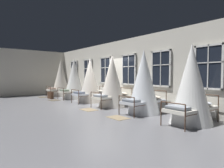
% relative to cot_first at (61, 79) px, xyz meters
% --- Properties ---
extents(ground, '(26.88, 26.88, 0.00)m').
position_rel_cot_first_xyz_m(ground, '(5.16, -0.03, -1.29)').
color(ground, slate).
extents(back_wall_with_windows, '(14.44, 0.10, 3.49)m').
position_rel_cot_first_xyz_m(back_wall_with_windows, '(5.16, 1.21, 0.45)').
color(back_wall_with_windows, beige).
rests_on(back_wall_with_windows, ground).
extents(end_wall_left, '(0.10, 6.31, 3.49)m').
position_rel_cot_first_xyz_m(end_wall_left, '(-2.06, -1.49, 0.45)').
color(end_wall_left, beige).
rests_on(end_wall_left, ground).
extents(window_bank, '(11.41, 0.10, 2.59)m').
position_rel_cot_first_xyz_m(window_bank, '(5.16, 1.09, -0.31)').
color(window_bank, black).
rests_on(window_bank, ground).
extents(cot_first, '(1.35, 1.97, 2.66)m').
position_rel_cot_first_xyz_m(cot_first, '(0.00, 0.00, 0.00)').
color(cot_first, '#4C3323').
rests_on(cot_first, ground).
extents(cot_second, '(1.35, 1.98, 2.64)m').
position_rel_cot_first_xyz_m(cot_second, '(2.06, 0.04, -0.01)').
color(cot_second, '#4C3323').
rests_on(cot_second, ground).
extents(cot_third, '(1.35, 1.97, 2.54)m').
position_rel_cot_first_xyz_m(cot_third, '(4.13, 0.00, -0.06)').
color(cot_third, '#4C3323').
rests_on(cot_third, ground).
extents(cot_fourth, '(1.35, 1.98, 2.60)m').
position_rel_cot_first_xyz_m(cot_fourth, '(6.15, 0.03, -0.03)').
color(cot_fourth, '#4C3323').
rests_on(cot_fourth, ground).
extents(cot_fifth, '(1.35, 1.98, 2.61)m').
position_rel_cot_first_xyz_m(cot_fifth, '(8.26, 0.02, -0.03)').
color(cot_fifth, '#4C3323').
rests_on(cot_fifth, ground).
extents(cot_sixth, '(1.35, 1.98, 2.58)m').
position_rel_cot_first_xyz_m(cot_sixth, '(10.36, -0.02, -0.04)').
color(cot_sixth, '#4C3323').
rests_on(cot_sixth, ground).
extents(rug_first, '(0.80, 0.57, 0.01)m').
position_rel_cot_first_xyz_m(rug_first, '(-0.03, -1.34, -1.29)').
color(rug_first, brown).
rests_on(rug_first, ground).
extents(rug_second, '(0.80, 0.56, 0.01)m').
position_rel_cot_first_xyz_m(rug_second, '(2.05, -1.34, -1.29)').
color(rug_second, brown).
rests_on(rug_second, ground).
extents(rug_fourth, '(0.80, 0.56, 0.01)m').
position_rel_cot_first_xyz_m(rug_fourth, '(6.20, -1.34, -1.29)').
color(rug_fourth, '#8E7A5B').
rests_on(rug_fourth, ground).
extents(rug_fifth, '(0.80, 0.56, 0.01)m').
position_rel_cot_first_xyz_m(rug_fifth, '(8.27, -1.34, -1.29)').
color(rug_fifth, '#8E7A5B').
rests_on(rug_fifth, ground).
extents(suitcase_dark, '(0.57, 0.24, 0.47)m').
position_rel_cot_first_xyz_m(suitcase_dark, '(1.09, -1.20, -1.07)').
color(suitcase_dark, '#472D1E').
rests_on(suitcase_dark, ground).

